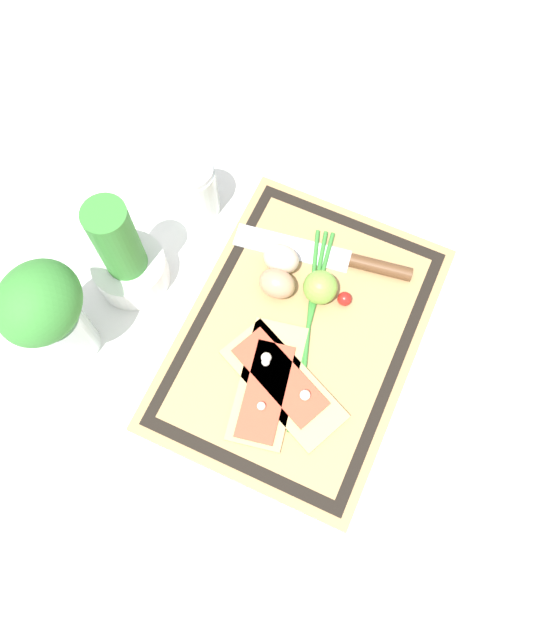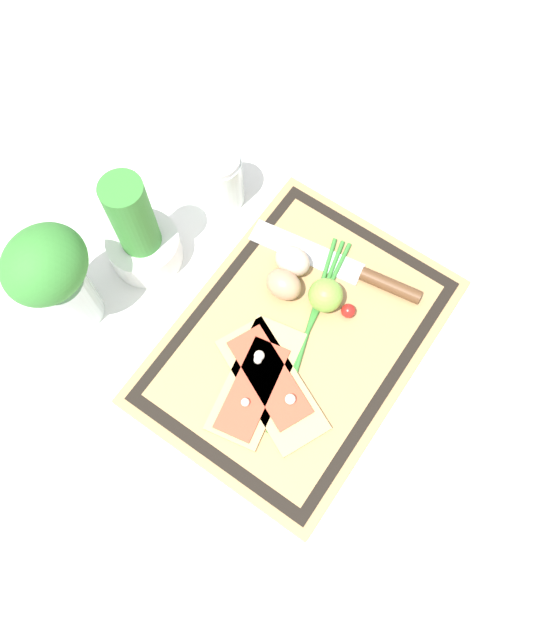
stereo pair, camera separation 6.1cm
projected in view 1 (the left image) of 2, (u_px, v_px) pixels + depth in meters
ground_plane at (300, 339)px, 0.98m from camera, size 6.00×6.00×0.00m
cutting_board at (300, 337)px, 0.97m from camera, size 0.48×0.35×0.02m
pizza_slice_near at (282, 382)px, 0.93m from camera, size 0.16×0.22×0.02m
pizza_slice_far at (267, 384)px, 0.93m from camera, size 0.21×0.12×0.02m
knife at (352, 261)px, 1.00m from camera, size 0.08×0.29×0.02m
egg_brown at (277, 283)px, 0.97m from camera, size 0.05×0.06×0.05m
egg_pink at (281, 259)px, 0.98m from camera, size 0.05×0.06×0.05m
lime at (319, 287)px, 0.96m from camera, size 0.05×0.05×0.05m
cherry_tomato_red at (344, 299)px, 0.97m from camera, size 0.02×0.02×0.02m
scallion_bunch at (309, 326)px, 0.96m from camera, size 0.33×0.11×0.01m
herb_pot at (125, 258)px, 0.95m from camera, size 0.12×0.12×0.21m
sauce_jar at (195, 192)px, 1.02m from camera, size 0.07×0.07×0.11m
herb_glass at (48, 313)px, 0.86m from camera, size 0.12×0.11×0.22m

